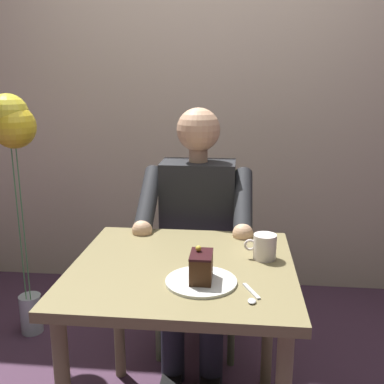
{
  "coord_description": "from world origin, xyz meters",
  "views": [
    {
      "loc": [
        -0.19,
        1.52,
        1.39
      ],
      "look_at": [
        -0.02,
        -0.1,
        0.98
      ],
      "focal_mm": 42.13,
      "sensor_mm": 36.0,
      "label": 1
    }
  ],
  "objects_px": {
    "coffee_cup": "(264,246)",
    "cake_slice": "(201,267)",
    "dessert_spoon": "(252,296)",
    "seated_person": "(197,232)",
    "dining_table": "(183,290)",
    "balloon_display": "(14,152)",
    "chair": "(200,249)"
  },
  "relations": [
    {
      "from": "dining_table",
      "to": "cake_slice",
      "type": "relative_size",
      "value": 7.05
    },
    {
      "from": "seated_person",
      "to": "coffee_cup",
      "type": "xyz_separation_m",
      "value": [
        -0.3,
        0.46,
        0.12
      ]
    },
    {
      "from": "cake_slice",
      "to": "balloon_display",
      "type": "relative_size",
      "value": 0.09
    },
    {
      "from": "seated_person",
      "to": "coffee_cup",
      "type": "height_order",
      "value": "seated_person"
    },
    {
      "from": "seated_person",
      "to": "coffee_cup",
      "type": "distance_m",
      "value": 0.56
    },
    {
      "from": "dining_table",
      "to": "cake_slice",
      "type": "xyz_separation_m",
      "value": [
        -0.08,
        0.14,
        0.16
      ]
    },
    {
      "from": "coffee_cup",
      "to": "dessert_spoon",
      "type": "height_order",
      "value": "coffee_cup"
    },
    {
      "from": "chair",
      "to": "seated_person",
      "type": "bearing_deg",
      "value": 90.0
    },
    {
      "from": "dessert_spoon",
      "to": "cake_slice",
      "type": "bearing_deg",
      "value": -27.86
    },
    {
      "from": "balloon_display",
      "to": "cake_slice",
      "type": "bearing_deg",
      "value": 143.06
    },
    {
      "from": "cake_slice",
      "to": "balloon_display",
      "type": "distance_m",
      "value": 1.28
    },
    {
      "from": "chair",
      "to": "dessert_spoon",
      "type": "bearing_deg",
      "value": 104.48
    },
    {
      "from": "seated_person",
      "to": "balloon_display",
      "type": "height_order",
      "value": "balloon_display"
    },
    {
      "from": "dining_table",
      "to": "dessert_spoon",
      "type": "distance_m",
      "value": 0.35
    },
    {
      "from": "chair",
      "to": "cake_slice",
      "type": "distance_m",
      "value": 0.91
    },
    {
      "from": "coffee_cup",
      "to": "seated_person",
      "type": "bearing_deg",
      "value": -56.84
    },
    {
      "from": "seated_person",
      "to": "balloon_display",
      "type": "xyz_separation_m",
      "value": [
        0.93,
        -0.07,
        0.37
      ]
    },
    {
      "from": "coffee_cup",
      "to": "balloon_display",
      "type": "xyz_separation_m",
      "value": [
        1.23,
        -0.53,
        0.25
      ]
    },
    {
      "from": "seated_person",
      "to": "cake_slice",
      "type": "distance_m",
      "value": 0.7
    },
    {
      "from": "seated_person",
      "to": "balloon_display",
      "type": "bearing_deg",
      "value": -4.24
    },
    {
      "from": "coffee_cup",
      "to": "dining_table",
      "type": "bearing_deg",
      "value": 16.63
    },
    {
      "from": "chair",
      "to": "balloon_display",
      "type": "height_order",
      "value": "balloon_display"
    },
    {
      "from": "seated_person",
      "to": "dessert_spoon",
      "type": "distance_m",
      "value": 0.82
    },
    {
      "from": "cake_slice",
      "to": "coffee_cup",
      "type": "bearing_deg",
      "value": -133.45
    },
    {
      "from": "coffee_cup",
      "to": "cake_slice",
      "type": "bearing_deg",
      "value": 46.55
    },
    {
      "from": "seated_person",
      "to": "balloon_display",
      "type": "distance_m",
      "value": 1.0
    },
    {
      "from": "seated_person",
      "to": "cake_slice",
      "type": "bearing_deg",
      "value": 96.61
    },
    {
      "from": "dessert_spoon",
      "to": "balloon_display",
      "type": "height_order",
      "value": "balloon_display"
    },
    {
      "from": "cake_slice",
      "to": "seated_person",
      "type": "bearing_deg",
      "value": -83.39
    },
    {
      "from": "cake_slice",
      "to": "balloon_display",
      "type": "bearing_deg",
      "value": -36.94
    },
    {
      "from": "balloon_display",
      "to": "chair",
      "type": "bearing_deg",
      "value": -173.59
    },
    {
      "from": "dining_table",
      "to": "coffee_cup",
      "type": "xyz_separation_m",
      "value": [
        -0.3,
        -0.09,
        0.15
      ]
    }
  ]
}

